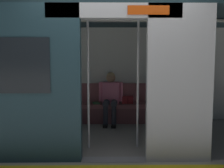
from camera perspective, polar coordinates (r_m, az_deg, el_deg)
The scene contains 8 objects.
ground_plane at distance 3.75m, azimuth 0.39°, elevation -17.20°, with size 60.00×60.00×0.00m, color gray.
train_car at distance 4.62m, azimuth -0.59°, elevation 6.60°, with size 6.40×2.68×2.34m.
bench_seat at distance 5.73m, azimuth 0.01°, elevation -5.59°, with size 3.00×0.44×0.44m.
person_seated at distance 5.62m, azimuth -0.33°, elevation -2.44°, with size 0.55×0.69×1.17m.
handbag at distance 5.74m, azimuth 3.60°, elevation -3.68°, with size 0.26×0.15×0.17m.
book at distance 5.73m, azimuth -3.72°, elevation -4.40°, with size 0.15×0.22×0.03m, color #33723F.
grab_pole_door at distance 3.98m, azimuth -5.54°, elevation 0.47°, with size 0.04×0.04×2.20m, color silver.
grab_pole_far at distance 4.03m, azimuth 6.01°, elevation 0.53°, with size 0.04×0.04×2.20m, color silver.
Camera 1 is at (0.06, 3.45, 1.45)m, focal length 39.45 mm.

